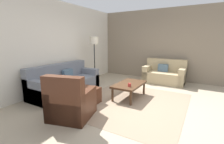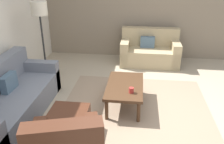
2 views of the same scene
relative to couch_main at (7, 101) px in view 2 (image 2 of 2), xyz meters
name	(u,v)px [view 2 (image 2 of 2)]	position (x,y,z in m)	size (l,w,h in m)	color
ground_plane	(135,115)	(0.29, -2.11, -0.30)	(8.00, 8.00, 0.00)	tan
stone_feature_panel	(141,5)	(3.29, -2.11, 1.10)	(0.12, 5.20, 2.80)	gray
area_rug	(135,115)	(0.29, -2.11, -0.29)	(2.88, 2.62, 0.01)	gray
couch_main	(7,101)	(0.00, 0.00, 0.00)	(2.20, 0.88, 0.88)	slate
couch_loveseat	(149,52)	(2.77, -2.39, 0.00)	(0.83, 1.46, 0.88)	tan
ottoman	(69,123)	(-0.33, -1.14, -0.10)	(0.56, 0.56, 0.40)	#4C2819
coffee_table	(125,87)	(0.61, -1.91, 0.06)	(1.10, 0.64, 0.41)	#472D1C
cup	(131,90)	(0.33, -2.03, 0.16)	(0.08, 0.08, 0.09)	#B2332D
lamp_standing	(40,17)	(1.38, -0.15, 1.11)	(0.32, 0.32, 1.71)	black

